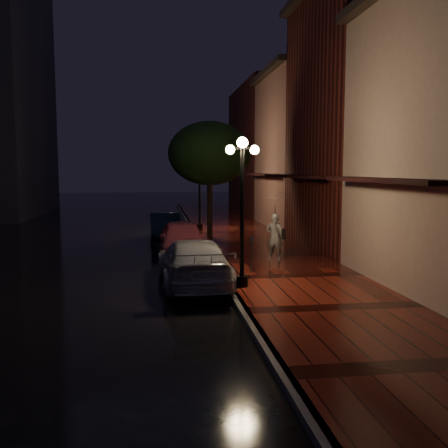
{
  "coord_description": "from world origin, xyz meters",
  "views": [
    {
      "loc": [
        -2.1,
        -19.06,
        3.54
      ],
      "look_at": [
        0.55,
        0.33,
        1.4
      ],
      "focal_mm": 40.0,
      "sensor_mm": 36.0,
      "label": 1
    }
  ],
  "objects_px": {
    "navy_car": "(165,227)",
    "parking_meter": "(251,251)",
    "pink_car": "(182,239)",
    "woman_with_umbrella": "(275,217)",
    "silver_car": "(193,262)",
    "streetlamp_near": "(242,203)",
    "streetlamp_far": "(200,186)",
    "street_tree": "(210,155)"
  },
  "relations": [
    {
      "from": "street_tree",
      "to": "pink_car",
      "type": "bearing_deg",
      "value": -108.26
    },
    {
      "from": "street_tree",
      "to": "woman_with_umbrella",
      "type": "relative_size",
      "value": 2.3
    },
    {
      "from": "streetlamp_near",
      "to": "woman_with_umbrella",
      "type": "relative_size",
      "value": 1.71
    },
    {
      "from": "parking_meter",
      "to": "silver_car",
      "type": "bearing_deg",
      "value": -164.19
    },
    {
      "from": "silver_car",
      "to": "parking_meter",
      "type": "distance_m",
      "value": 2.22
    },
    {
      "from": "parking_meter",
      "to": "pink_car",
      "type": "bearing_deg",
      "value": 107.08
    },
    {
      "from": "street_tree",
      "to": "silver_car",
      "type": "xyz_separation_m",
      "value": [
        -1.6,
        -10.05,
        -3.53
      ]
    },
    {
      "from": "streetlamp_near",
      "to": "silver_car",
      "type": "bearing_deg",
      "value": 145.01
    },
    {
      "from": "silver_car",
      "to": "street_tree",
      "type": "bearing_deg",
      "value": -101.34
    },
    {
      "from": "streetlamp_near",
      "to": "navy_car",
      "type": "bearing_deg",
      "value": 100.77
    },
    {
      "from": "street_tree",
      "to": "streetlamp_near",
      "type": "bearing_deg",
      "value": -91.35
    },
    {
      "from": "street_tree",
      "to": "woman_with_umbrella",
      "type": "bearing_deg",
      "value": -77.18
    },
    {
      "from": "navy_car",
      "to": "woman_with_umbrella",
      "type": "xyz_separation_m",
      "value": [
        3.91,
        -6.78,
        1.12
      ]
    },
    {
      "from": "streetlamp_near",
      "to": "navy_car",
      "type": "relative_size",
      "value": 1.02
    },
    {
      "from": "street_tree",
      "to": "pink_car",
      "type": "distance_m",
      "value": 6.36
    },
    {
      "from": "streetlamp_far",
      "to": "woman_with_umbrella",
      "type": "relative_size",
      "value": 1.71
    },
    {
      "from": "streetlamp_far",
      "to": "street_tree",
      "type": "relative_size",
      "value": 0.74
    },
    {
      "from": "streetlamp_near",
      "to": "silver_car",
      "type": "height_order",
      "value": "streetlamp_near"
    },
    {
      "from": "parking_meter",
      "to": "navy_car",
      "type": "bearing_deg",
      "value": 97.12
    },
    {
      "from": "streetlamp_far",
      "to": "navy_car",
      "type": "relative_size",
      "value": 1.02
    },
    {
      "from": "silver_car",
      "to": "parking_meter",
      "type": "relative_size",
      "value": 4.08
    },
    {
      "from": "streetlamp_near",
      "to": "parking_meter",
      "type": "bearing_deg",
      "value": 71.13
    },
    {
      "from": "streetlamp_far",
      "to": "navy_car",
      "type": "xyz_separation_m",
      "value": [
        -2.01,
        -3.43,
        -1.9
      ]
    },
    {
      "from": "streetlamp_far",
      "to": "pink_car",
      "type": "height_order",
      "value": "streetlamp_far"
    },
    {
      "from": "pink_car",
      "to": "woman_with_umbrella",
      "type": "relative_size",
      "value": 1.77
    },
    {
      "from": "streetlamp_near",
      "to": "streetlamp_far",
      "type": "xyz_separation_m",
      "value": [
        0.0,
        14.0,
        0.0
      ]
    },
    {
      "from": "streetlamp_far",
      "to": "woman_with_umbrella",
      "type": "xyz_separation_m",
      "value": [
        1.9,
        -10.2,
        -0.79
      ]
    },
    {
      "from": "woman_with_umbrella",
      "to": "street_tree",
      "type": "bearing_deg",
      "value": -53.49
    },
    {
      "from": "navy_car",
      "to": "parking_meter",
      "type": "bearing_deg",
      "value": -74.82
    },
    {
      "from": "street_tree",
      "to": "parking_meter",
      "type": "relative_size",
      "value": 4.78
    },
    {
      "from": "woman_with_umbrella",
      "to": "pink_car",
      "type": "bearing_deg",
      "value": -9.26
    },
    {
      "from": "streetlamp_far",
      "to": "silver_car",
      "type": "distance_m",
      "value": 13.26
    },
    {
      "from": "streetlamp_far",
      "to": "pink_car",
      "type": "bearing_deg",
      "value": -99.91
    },
    {
      "from": "street_tree",
      "to": "silver_car",
      "type": "height_order",
      "value": "street_tree"
    },
    {
      "from": "streetlamp_far",
      "to": "parking_meter",
      "type": "height_order",
      "value": "streetlamp_far"
    },
    {
      "from": "street_tree",
      "to": "pink_car",
      "type": "relative_size",
      "value": 1.3
    },
    {
      "from": "street_tree",
      "to": "woman_with_umbrella",
      "type": "height_order",
      "value": "street_tree"
    },
    {
      "from": "streetlamp_near",
      "to": "navy_car",
      "type": "distance_m",
      "value": 10.93
    },
    {
      "from": "navy_car",
      "to": "parking_meter",
      "type": "distance_m",
      "value": 9.07
    },
    {
      "from": "navy_car",
      "to": "parking_meter",
      "type": "xyz_separation_m",
      "value": [
        2.66,
        -8.67,
        0.19
      ]
    },
    {
      "from": "streetlamp_far",
      "to": "parking_meter",
      "type": "relative_size",
      "value": 3.55
    },
    {
      "from": "silver_car",
      "to": "woman_with_umbrella",
      "type": "xyz_separation_m",
      "value": [
        3.24,
        2.86,
        1.1
      ]
    }
  ]
}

